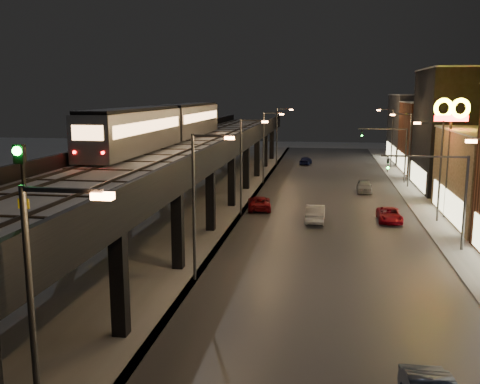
{
  "coord_description": "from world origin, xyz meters",
  "views": [
    {
      "loc": [
        7.04,
        -17.53,
        11.34
      ],
      "look_at": [
        1.59,
        16.25,
        5.0
      ],
      "focal_mm": 40.0,
      "sensor_mm": 36.0,
      "label": 1
    }
  ],
  "objects": [
    {
      "name": "building_f",
      "position": [
        23.99,
        76.0,
        5.58
      ],
      "size": [
        12.2,
        16.2,
        11.16
      ],
      "color": "#343337",
      "rests_on": "ground"
    },
    {
      "name": "car_mid_silver",
      "position": [
        0.71,
        33.62,
        0.65
      ],
      "size": [
        2.82,
        4.97,
        1.31
      ],
      "primitive_type": "imported",
      "rotation": [
        0.0,
        0.0,
        3.28
      ],
      "color": "maroon",
      "rests_on": "ground"
    },
    {
      "name": "streetlight_right_4",
      "position": [
        16.73,
        67.0,
        5.24
      ],
      "size": [
        2.56,
        0.28,
        9.0
      ],
      "color": "#38383A",
      "rests_on": "ground"
    },
    {
      "name": "car_onc_dark",
      "position": [
        12.81,
        30.37,
        0.61
      ],
      "size": [
        2.04,
        4.41,
        1.22
      ],
      "primitive_type": "imported",
      "rotation": [
        0.0,
        0.0,
        0.0
      ],
      "color": "maroon",
      "rests_on": "ground"
    },
    {
      "name": "sidewalk_right",
      "position": [
        17.5,
        35.0,
        0.07
      ],
      "size": [
        4.0,
        120.0,
        0.14
      ],
      "primitive_type": "cube",
      "color": "#9FA1A8",
      "rests_on": "ground"
    },
    {
      "name": "rail_signal",
      "position": [
        -2.1,
        -2.7,
        8.9
      ],
      "size": [
        0.37,
        0.44,
        3.2
      ],
      "color": "black",
      "rests_on": "viaduct_trackbed"
    },
    {
      "name": "elevated_viaduct",
      "position": [
        -6.0,
        31.84,
        5.62
      ],
      "size": [
        9.0,
        100.0,
        6.3
      ],
      "color": "black",
      "rests_on": "ground"
    },
    {
      "name": "car_far_white",
      "position": [
        3.89,
        68.21,
        0.65
      ],
      "size": [
        2.09,
        4.02,
        1.31
      ],
      "primitive_type": "imported",
      "rotation": [
        0.0,
        0.0,
        2.99
      ],
      "color": "#0C123C",
      "rests_on": "ground"
    },
    {
      "name": "car_near_white",
      "position": [
        6.28,
        29.44,
        0.77
      ],
      "size": [
        1.68,
        4.67,
        1.53
      ],
      "primitive_type": "imported",
      "rotation": [
        0.0,
        0.0,
        3.13
      ],
      "color": "silver",
      "rests_on": "ground"
    },
    {
      "name": "under_viaduct_pavement",
      "position": [
        -6.0,
        35.0,
        0.03
      ],
      "size": [
        11.0,
        120.0,
        0.06
      ],
      "primitive_type": "cube",
      "color": "#9FA1A8",
      "rests_on": "ground"
    },
    {
      "name": "viaduct_parapet_streetside",
      "position": [
        -1.65,
        32.0,
        6.85
      ],
      "size": [
        0.3,
        100.0,
        1.1
      ],
      "primitive_type": "cube",
      "color": "black",
      "rests_on": "elevated_viaduct"
    },
    {
      "name": "car_onc_red",
      "position": [
        11.55,
        44.77,
        0.71
      ],
      "size": [
        1.77,
        4.21,
        1.42
      ],
      "primitive_type": "imported",
      "rotation": [
        0.0,
        0.0,
        -0.02
      ],
      "color": "#949AA6",
      "rests_on": "ground"
    },
    {
      "name": "viaduct_parapet_far",
      "position": [
        -10.35,
        32.0,
        6.85
      ],
      "size": [
        0.3,
        100.0,
        1.1
      ],
      "primitive_type": "cube",
      "color": "black",
      "rests_on": "elevated_viaduct"
    },
    {
      "name": "viaduct_trackbed",
      "position": [
        -6.01,
        31.97,
        6.39
      ],
      "size": [
        8.4,
        100.0,
        0.32
      ],
      "color": "#B2B7C1",
      "rests_on": "elevated_viaduct"
    },
    {
      "name": "streetlight_left_1",
      "position": [
        -0.43,
        13.0,
        5.24
      ],
      "size": [
        2.57,
        0.28,
        9.0
      ],
      "color": "#38383A",
      "rests_on": "ground"
    },
    {
      "name": "streetlight_left_2",
      "position": [
        -0.43,
        31.0,
        5.24
      ],
      "size": [
        2.57,
        0.28,
        9.0
      ],
      "color": "#38383A",
      "rests_on": "ground"
    },
    {
      "name": "road_surface",
      "position": [
        7.5,
        35.0,
        0.03
      ],
      "size": [
        17.0,
        120.0,
        0.06
      ],
      "primitive_type": "cube",
      "color": "#46474D",
      "rests_on": "ground"
    },
    {
      "name": "subway_train",
      "position": [
        -8.5,
        33.5,
        8.38
      ],
      "size": [
        2.97,
        35.77,
        3.55
      ],
      "color": "gray",
      "rests_on": "viaduct_trackbed"
    },
    {
      "name": "traffic_light_rig_b",
      "position": [
        15.84,
        52.0,
        4.5
      ],
      "size": [
        6.1,
        0.34,
        7.0
      ],
      "color": "#38383A",
      "rests_on": "ground"
    },
    {
      "name": "streetlight_left_0",
      "position": [
        -0.43,
        -5.0,
        5.24
      ],
      "size": [
        2.57,
        0.28,
        9.0
      ],
      "color": "#38383A",
      "rests_on": "ground"
    },
    {
      "name": "traffic_light_rig_a",
      "position": [
        15.84,
        22.0,
        4.5
      ],
      "size": [
        6.1,
        0.34,
        7.0
      ],
      "color": "#38383A",
      "rests_on": "ground"
    },
    {
      "name": "streetlight_left_4",
      "position": [
        -0.43,
        67.0,
        5.24
      ],
      "size": [
        2.57,
        0.28,
        9.0
      ],
      "color": "#38383A",
      "rests_on": "ground"
    },
    {
      "name": "sign_mcdonalds",
      "position": [
        18.0,
        32.79,
        9.01
      ],
      "size": [
        3.25,
        0.8,
        10.92
      ],
      "color": "#38383A",
      "rests_on": "ground"
    },
    {
      "name": "building_d",
      "position": [
        23.99,
        48.0,
        7.08
      ],
      "size": [
        12.2,
        13.2,
        14.16
      ],
      "color": "black",
      "rests_on": "ground"
    },
    {
      "name": "building_e",
      "position": [
        23.99,
        62.0,
        5.08
      ],
      "size": [
        12.2,
        12.2,
        10.16
      ],
      "color": "brown",
      "rests_on": "ground"
    },
    {
      "name": "streetlight_left_3",
      "position": [
        -0.43,
        49.0,
        5.24
      ],
      "size": [
        2.57,
        0.28,
        9.0
      ],
      "color": "#38383A",
      "rests_on": "ground"
    },
    {
      "name": "streetlight_right_2",
      "position": [
        16.73,
        31.0,
        5.24
      ],
      "size": [
        2.56,
        0.28,
        9.0
      ],
      "color": "#38383A",
      "rests_on": "ground"
    },
    {
      "name": "streetlight_right_3",
      "position": [
        16.73,
        49.0,
        5.24
      ],
      "size": [
        2.56,
        0.28,
        9.0
      ],
      "color": "#38383A",
      "rests_on": "ground"
    }
  ]
}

